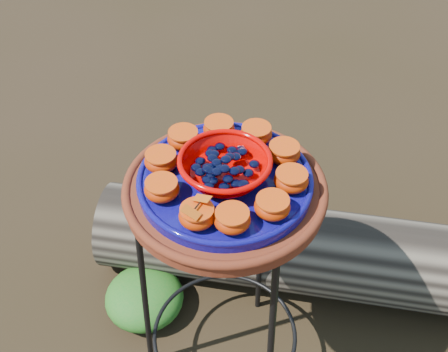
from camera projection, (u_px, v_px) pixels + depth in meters
The scene contains 19 objects.
plant_stand at pixel (225, 292), 1.45m from camera, with size 0.44×0.44×0.70m, color black, non-canonical shape.
terracotta_saucer at pixel (225, 191), 1.19m from camera, with size 0.43×0.43×0.03m, color #592318.
cobalt_plate at pixel (225, 181), 1.17m from camera, with size 0.36×0.36×0.02m, color #030056.
red_bowl at pixel (225, 168), 1.15m from camera, with size 0.18×0.18×0.05m, color #D60200, non-canonical shape.
glass_gems at pixel (225, 154), 1.12m from camera, with size 0.14×0.14×0.02m, color black, non-canonical shape.
orange_half_0 at pixel (197, 216), 1.06m from camera, with size 0.07×0.07×0.04m, color #A71E04.
orange_half_1 at pixel (232, 220), 1.05m from camera, with size 0.07×0.07×0.04m, color #A71E04.
orange_half_2 at pixel (272, 206), 1.08m from camera, with size 0.07×0.07×0.04m, color #A71E04.
orange_half_3 at pixel (291, 180), 1.13m from camera, with size 0.07×0.07×0.04m, color #A71E04.
orange_half_4 at pixel (284, 153), 1.19m from camera, with size 0.07×0.07×0.04m, color #A71E04.
orange_half_5 at pixel (256, 134), 1.24m from camera, with size 0.07×0.07×0.04m, color #A71E04.
orange_half_6 at pixel (219, 129), 1.25m from camera, with size 0.07×0.07×0.04m, color #A71E04.
orange_half_7 at pixel (183, 138), 1.23m from camera, with size 0.07×0.07×0.04m, color #A71E04.
orange_half_8 at pixel (161, 161), 1.17m from camera, with size 0.07×0.07×0.04m, color #A71E04.
orange_half_9 at pixel (162, 189), 1.11m from camera, with size 0.07×0.07×0.04m, color #A71E04.
butterfly at pixel (197, 206), 1.04m from camera, with size 0.07×0.05×0.01m, color #CB500D, non-canonical shape.
driftwood_log at pixel (331, 254), 1.80m from camera, with size 1.50×0.39×0.28m, color black, non-canonical shape.
foliage_left at pixel (144, 296), 1.78m from camera, with size 0.25×0.25×0.12m, color #186319.
foliage_back at pixel (226, 221), 1.99m from camera, with size 0.30×0.30×0.15m, color #186319.
Camera 1 is at (0.41, -0.74, 1.56)m, focal length 45.00 mm.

